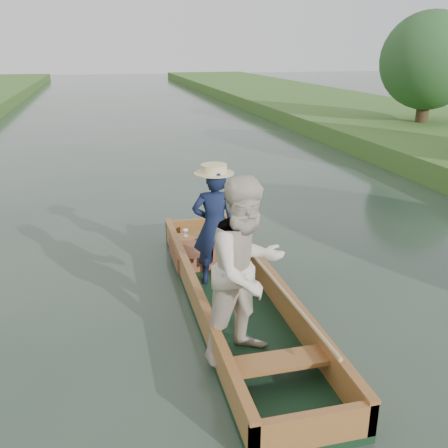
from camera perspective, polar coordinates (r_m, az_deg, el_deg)
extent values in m
plane|color=#283D30|center=(6.47, 1.29, -9.70)|extent=(120.00, 120.00, 0.00)
cylinder|color=#47331E|center=(19.66, 21.81, 12.37)|extent=(0.44, 0.44, 2.31)
sphere|color=#204A1D|center=(19.56, 22.40, 16.88)|extent=(3.34, 3.34, 3.34)
sphere|color=#204A1D|center=(20.17, 23.18, 15.67)|extent=(2.20, 2.20, 2.20)
cube|color=black|center=(6.45, 1.30, -9.39)|extent=(1.10, 5.00, 0.08)
cube|color=#A06631|center=(6.26, -3.25, -8.32)|extent=(0.08, 5.00, 0.32)
cube|color=#A06631|center=(6.50, 5.69, -7.28)|extent=(0.08, 5.00, 0.32)
cube|color=#A06631|center=(8.56, -2.99, -0.43)|extent=(1.10, 0.08, 0.32)
cube|color=#A06631|center=(4.44, 10.28, -22.03)|extent=(1.10, 0.08, 0.32)
cube|color=#A06631|center=(6.18, -3.28, -6.84)|extent=(0.10, 5.00, 0.04)
cube|color=#A06631|center=(6.42, 5.74, -5.84)|extent=(0.10, 5.00, 0.04)
cube|color=#A06631|center=(8.02, -2.23, -1.35)|extent=(0.94, 0.30, 0.05)
cube|color=#A06631|center=(5.02, 6.25, -15.34)|extent=(0.94, 0.30, 0.05)
imported|color=#111836|center=(6.67, -1.12, -0.34)|extent=(0.64, 0.47, 1.63)
cylinder|color=beige|center=(6.45, -1.16, 6.13)|extent=(0.52, 0.52, 0.12)
imported|color=beige|center=(5.02, 2.60, -5.31)|extent=(1.17, 1.06, 1.95)
cube|color=#973630|center=(7.67, -2.70, -3.27)|extent=(0.85, 0.90, 0.22)
sphere|color=tan|center=(7.55, -0.19, -1.69)|extent=(0.23, 0.23, 0.23)
sphere|color=tan|center=(7.48, -0.17, -0.49)|extent=(0.17, 0.17, 0.17)
sphere|color=tan|center=(7.44, -0.65, 0.00)|extent=(0.06, 0.06, 0.06)
sphere|color=tan|center=(7.47, 0.29, 0.08)|extent=(0.06, 0.06, 0.06)
sphere|color=tan|center=(7.42, -0.05, -0.80)|extent=(0.07, 0.07, 0.07)
sphere|color=tan|center=(7.50, -0.92, -1.57)|extent=(0.08, 0.08, 0.08)
sphere|color=tan|center=(7.54, 0.61, -1.44)|extent=(0.08, 0.08, 0.08)
sphere|color=tan|center=(7.54, -0.55, -2.51)|extent=(0.09, 0.09, 0.09)
sphere|color=tan|center=(7.57, 0.29, -2.43)|extent=(0.09, 0.09, 0.09)
cylinder|color=silver|center=(7.96, -4.41, -1.34)|extent=(0.07, 0.07, 0.01)
cylinder|color=silver|center=(7.95, -4.42, -1.07)|extent=(0.01, 0.01, 0.08)
ellipsoid|color=silver|center=(7.93, -4.43, -0.70)|extent=(0.09, 0.09, 0.05)
cylinder|color=tan|center=(6.34, 5.21, -5.78)|extent=(0.04, 3.95, 0.18)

